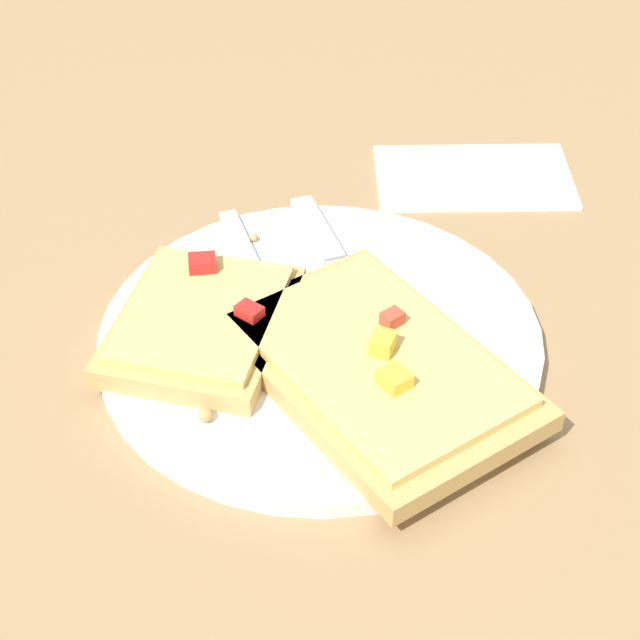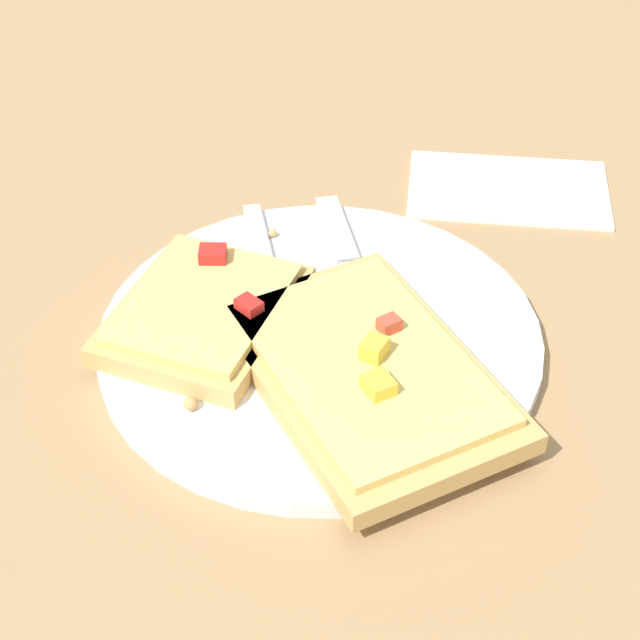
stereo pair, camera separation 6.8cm
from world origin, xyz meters
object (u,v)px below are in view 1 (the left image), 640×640
Objects in this scene: knife at (343,267)px; pizza_slice_corner at (202,321)px; fork at (274,318)px; pizza_slice_main at (377,367)px; plate at (320,339)px; napkin at (474,175)px.

knife is 1.30× the size of pizza_slice_corner.
fork is 0.09m from pizza_slice_main.
pizza_slice_main reaches higher than pizza_slice_corner.
plate is at bearing -32.75° from knife.
pizza_slice_main is 0.26m from napkin.
plate is at bearing 104.62° from pizza_slice_corner.
knife reaches higher than fork.
pizza_slice_main is at bearing 31.66° from fork.
pizza_slice_corner is at bearing -93.84° from fork.
plate reaches higher than napkin.
pizza_slice_corner is 0.28m from napkin.
napkin is (0.16, 0.18, -0.01)m from fork.
knife reaches higher than plate.
fork reaches higher than napkin.
knife is 0.11m from pizza_slice_corner.
pizza_slice_main reaches higher than fork.
plate is 1.25× the size of pizza_slice_main.
fork is 1.10× the size of knife.
fork is 0.95× the size of pizza_slice_main.
knife is at bearing 139.48° from pizza_slice_corner.
pizza_slice_main is 1.50× the size of pizza_slice_corner.
pizza_slice_corner reaches higher than fork.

